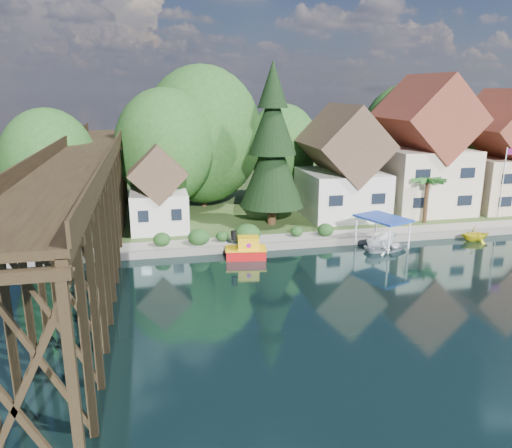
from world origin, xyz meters
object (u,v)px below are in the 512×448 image
Objects in this scene: shed at (158,194)px; boat_canopy at (382,235)px; boat_yellow at (476,233)px; house_center at (423,154)px; palm_tree at (428,181)px; house_right at (502,158)px; flagpole at (505,175)px; boat_white_a at (387,246)px; tugboat at (246,250)px; house_left at (342,170)px; trestle_bridge at (87,202)px; conifer at (272,148)px.

shed reaches higher than boat_canopy.
boat_canopy is 1.86× the size of boat_yellow.
house_center is 3.04× the size of palm_tree.
house_right reaches higher than boat_canopy.
shed is at bearing 175.35° from flagpole.
boat_white_a is 8.83m from boat_yellow.
house_right is 2.73× the size of palm_tree.
boat_white_a is at bearing -150.41° from house_right.
boat_canopy is at bearing 0.24° from tugboat.
house_left is 1.40× the size of shed.
trestle_bridge is at bearing -160.51° from house_center.
house_right is 0.84× the size of conifer.
conifer reaches higher than tugboat.
shed is at bearing 173.34° from palm_tree.
house_center is at bearing 3.18° from house_left.
flagpole reaches higher than tugboat.
conifer reaches higher than house_left.
boat_white_a is (0.15, -10.14, -4.75)m from house_left.
flagpole is at bearing 1.34° from palm_tree.
palm_tree is 1.34× the size of tugboat.
tugboat is 0.90× the size of boat_white_a.
house_left reaches higher than boat_yellow.
shed is 28.19m from boat_yellow.
trestle_bridge is at bearing -149.81° from conifer.
boat_yellow is (-0.07, -9.74, -5.72)m from house_center.
boat_canopy is at bearing 20.60° from boat_white_a.
boat_canopy is (17.88, -8.07, -2.67)m from shed.
house_center reaches higher than house_right.
boat_white_a is at bearing 98.70° from boat_yellow.
flagpole reaches higher than boat_canopy.
conifer is 23.14m from flagpole.
conifer reaches higher than boat_canopy.
boat_white_a is (18.15, -8.64, -3.44)m from shed.
trestle_bridge reaches higher than boat_canopy.
house_center is 1.12× the size of house_right.
boat_white_a is (11.74, -0.52, -0.30)m from tugboat.
house_right is at bearing 56.62° from flagpole.
trestle_bridge is at bearing -165.21° from house_right.
boat_white_a is (-15.08, -5.94, -4.37)m from flagpole.
house_right is 1.59× the size of shed.
conifer is at bearing -171.86° from house_center.
flagpole is at bearing -72.63° from boat_white_a.
flagpole is 27.66m from tugboat.
house_left reaches higher than trestle_bridge.
house_center is 1.77× the size of shed.
house_left is 11.20m from boat_white_a.
trestle_bridge is 5.63× the size of shed.
flagpole is 2.62× the size of boat_yellow.
boat_white_a is 0.99m from boat_canopy.
flagpole is 1.41× the size of boat_canopy.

